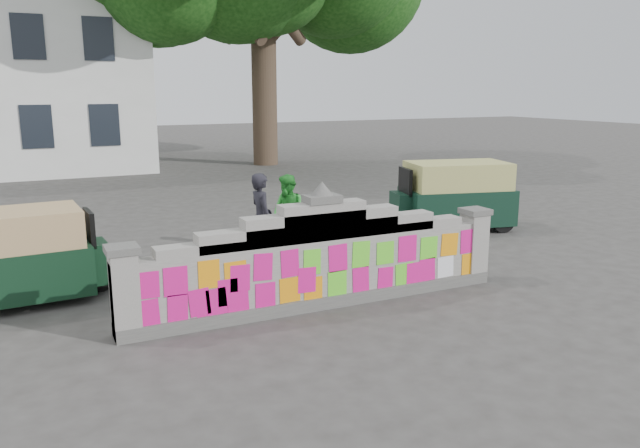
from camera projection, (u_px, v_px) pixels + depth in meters
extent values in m
plane|color=#383533|center=(322.00, 306.00, 9.98)|extent=(100.00, 100.00, 0.00)
cube|color=#4C4C49|center=(322.00, 300.00, 9.96)|extent=(6.40, 0.42, 0.20)
cube|color=gray|center=(322.00, 270.00, 9.85)|extent=(6.40, 0.32, 1.00)
cube|color=gray|center=(322.00, 235.00, 9.73)|extent=(5.20, 0.32, 0.14)
cube|color=gray|center=(322.00, 230.00, 9.72)|extent=(4.00, 0.32, 0.28)
cube|color=gray|center=(322.00, 225.00, 9.70)|extent=(2.60, 0.32, 0.44)
cube|color=gray|center=(322.00, 221.00, 9.68)|extent=(1.40, 0.32, 0.58)
cube|color=#4C4C49|center=(322.00, 199.00, 9.61)|extent=(0.55, 0.36, 0.12)
cone|color=#4C4C49|center=(322.00, 189.00, 9.57)|extent=(0.36, 0.36, 0.22)
cube|color=gray|center=(125.00, 296.00, 8.56)|extent=(0.36, 0.40, 1.24)
cube|color=#4C4C49|center=(122.00, 249.00, 8.41)|extent=(0.44, 0.44, 0.10)
cube|color=gray|center=(473.00, 247.00, 11.14)|extent=(0.36, 0.40, 1.24)
cube|color=#4C4C49|center=(475.00, 211.00, 11.00)|extent=(0.44, 0.44, 0.10)
cylinder|color=#38281E|center=(265.00, 97.00, 27.71)|extent=(1.10, 1.10, 6.00)
imported|color=black|center=(262.00, 249.00, 11.51)|extent=(1.88, 0.70, 0.98)
imported|color=black|center=(262.00, 231.00, 11.44)|extent=(0.41, 0.62, 1.66)
imported|color=green|center=(288.00, 214.00, 13.11)|extent=(0.75, 0.89, 1.65)
cube|color=black|center=(12.00, 272.00, 9.94)|extent=(2.43, 1.41, 0.79)
cube|color=tan|center=(7.00, 230.00, 9.79)|extent=(2.23, 1.35, 0.59)
cube|color=black|center=(92.00, 262.00, 10.52)|extent=(0.53, 0.71, 0.69)
cube|color=black|center=(89.00, 228.00, 10.39)|extent=(0.12, 0.69, 0.59)
cylinder|color=black|center=(100.00, 278.00, 10.63)|extent=(0.50, 0.15, 0.49)
cube|color=black|center=(456.00, 206.00, 15.23)|extent=(2.82, 1.95, 0.86)
cube|color=tan|center=(458.00, 175.00, 15.07)|extent=(2.60, 1.85, 0.64)
cube|color=black|center=(405.00, 208.00, 14.95)|extent=(0.70, 0.85, 0.75)
cube|color=black|center=(405.00, 182.00, 14.81)|extent=(0.26, 0.75, 0.64)
cylinder|color=black|center=(400.00, 221.00, 15.00)|extent=(0.55, 0.25, 0.53)
cylinder|color=black|center=(481.00, 212.00, 16.06)|extent=(0.55, 0.25, 0.53)
cylinder|color=black|center=(503.00, 222.00, 14.94)|extent=(0.55, 0.25, 0.53)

